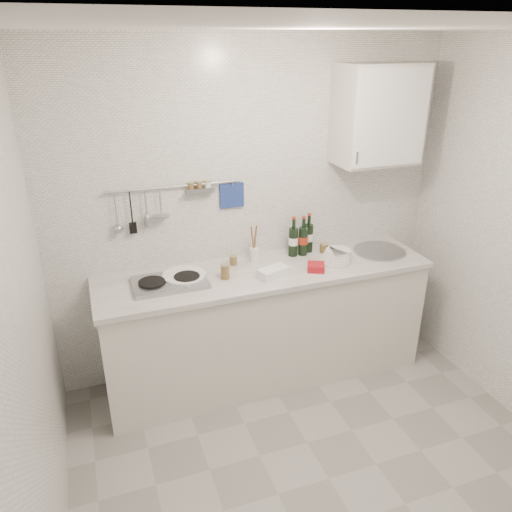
{
  "coord_description": "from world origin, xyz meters",
  "views": [
    {
      "loc": [
        -1.17,
        -1.94,
        2.47
      ],
      "look_at": [
        -0.15,
        0.9,
        1.13
      ],
      "focal_mm": 35.0,
      "sensor_mm": 36.0,
      "label": 1
    }
  ],
  "objects": [
    {
      "name": "floor",
      "position": [
        0.0,
        0.0,
        0.0
      ],
      "size": [
        3.0,
        3.0,
        0.0
      ],
      "primitive_type": "plane",
      "color": "slate",
      "rests_on": "ground"
    },
    {
      "name": "ceiling",
      "position": [
        0.0,
        0.0,
        2.5
      ],
      "size": [
        3.0,
        3.0,
        0.0
      ],
      "primitive_type": "plane",
      "rotation": [
        3.14,
        0.0,
        0.0
      ],
      "color": "silver",
      "rests_on": "back_wall"
    },
    {
      "name": "back_wall",
      "position": [
        0.0,
        1.4,
        1.25
      ],
      "size": [
        3.0,
        0.02,
        2.5
      ],
      "primitive_type": "cube",
      "color": "silver",
      "rests_on": "floor"
    },
    {
      "name": "wall_left",
      "position": [
        -1.5,
        0.0,
        1.25
      ],
      "size": [
        0.02,
        2.8,
        2.5
      ],
      "primitive_type": "cube",
      "color": "silver",
      "rests_on": "floor"
    },
    {
      "name": "counter",
      "position": [
        0.01,
        1.1,
        0.43
      ],
      "size": [
        2.44,
        0.64,
        0.96
      ],
      "color": "beige",
      "rests_on": "floor"
    },
    {
      "name": "wall_rail",
      "position": [
        -0.6,
        1.37,
        1.43
      ],
      "size": [
        0.98,
        0.09,
        0.34
      ],
      "color": "#93969B",
      "rests_on": "back_wall"
    },
    {
      "name": "wall_cabinet",
      "position": [
        0.9,
        1.22,
        1.95
      ],
      "size": [
        0.6,
        0.38,
        0.7
      ],
      "color": "beige",
      "rests_on": "back_wall"
    },
    {
      "name": "plate_stack_hob",
      "position": [
        -0.6,
        1.14,
        0.94
      ],
      "size": [
        0.32,
        0.31,
        0.04
      ],
      "rotation": [
        0.0,
        0.0,
        0.33
      ],
      "color": "#4C6EAC",
      "rests_on": "counter"
    },
    {
      "name": "plate_stack_sink",
      "position": [
        0.55,
        1.05,
        0.96
      ],
      "size": [
        0.24,
        0.23,
        0.09
      ],
      "rotation": [
        0.0,
        0.0,
        0.12
      ],
      "color": "white",
      "rests_on": "counter"
    },
    {
      "name": "wine_bottles",
      "position": [
        0.36,
        1.27,
        1.07
      ],
      "size": [
        0.22,
        0.12,
        0.31
      ],
      "rotation": [
        0.0,
        0.0,
        0.24
      ],
      "color": "black",
      "rests_on": "counter"
    },
    {
      "name": "butter_dish",
      "position": [
        0.01,
        0.97,
        0.95
      ],
      "size": [
        0.24,
        0.17,
        0.07
      ],
      "primitive_type": "cube",
      "rotation": [
        0.0,
        0.0,
        0.31
      ],
      "color": "white",
      "rests_on": "counter"
    },
    {
      "name": "strawberry_punnet",
      "position": [
        0.33,
        0.96,
        0.95
      ],
      "size": [
        0.16,
        0.16,
        0.05
      ],
      "primitive_type": "cube",
      "rotation": [
        0.0,
        0.0,
        -0.43
      ],
      "color": "red",
      "rests_on": "counter"
    },
    {
      "name": "utensil_crock",
      "position": [
        -0.03,
        1.27,
        0.99
      ],
      "size": [
        0.07,
        0.07,
        0.29
      ],
      "rotation": [
        0.0,
        0.0,
        0.21
      ],
      "color": "white",
      "rests_on": "counter"
    },
    {
      "name": "jar_a",
      "position": [
        -0.2,
        1.26,
        0.96
      ],
      "size": [
        0.06,
        0.06,
        0.08
      ],
      "rotation": [
        0.0,
        0.0,
        0.24
      ],
      "color": "brown",
      "rests_on": "counter"
    },
    {
      "name": "jar_b",
      "position": [
        0.39,
        1.33,
        0.96
      ],
      "size": [
        0.06,
        0.06,
        0.08
      ],
      "rotation": [
        0.0,
        0.0,
        0.23
      ],
      "color": "brown",
      "rests_on": "counter"
    },
    {
      "name": "jar_c",
      "position": [
        0.54,
        1.24,
        0.96
      ],
      "size": [
        0.07,
        0.07,
        0.08
      ],
      "rotation": [
        0.0,
        0.0,
        0.3
      ],
      "color": "brown",
      "rests_on": "counter"
    },
    {
      "name": "jar_d",
      "position": [
        -0.32,
        1.06,
        0.98
      ],
      "size": [
        0.07,
        0.07,
        0.11
      ],
      "rotation": [
        0.0,
        0.0,
        -0.07
      ],
      "color": "brown",
      "rests_on": "counter"
    }
  ]
}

